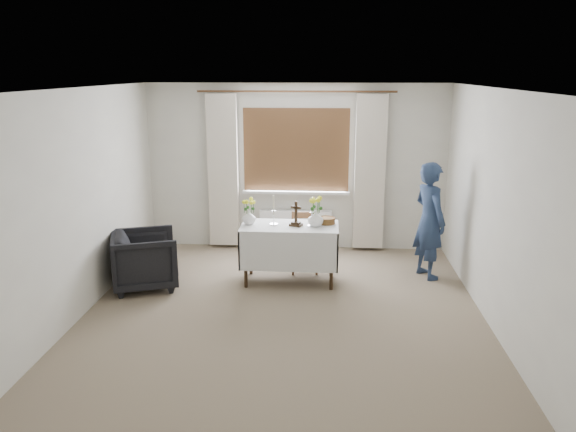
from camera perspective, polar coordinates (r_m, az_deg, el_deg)
The scene contains 12 objects.
ground at distance 6.47m, azimuth -0.47°, elevation -9.85°, with size 5.00×5.00×0.00m, color #7C6F56.
altar_table at distance 7.26m, azimuth 0.17°, elevation -3.86°, with size 1.24×0.64×0.76m, color white.
wooden_chair at distance 7.64m, azimuth 1.69°, elevation -2.74°, with size 0.37×0.37×0.81m, color brown, non-canonical shape.
armchair at distance 7.32m, azimuth -14.30°, elevation -4.33°, with size 0.77×0.79×0.72m, color black.
person at distance 7.57m, azimuth 14.18°, elevation -0.44°, with size 0.56×0.37×1.55m, color navy.
radiator at distance 8.64m, azimuth 0.78°, elevation -1.37°, with size 1.10×0.10×0.60m, color white.
wooden_cross at distance 7.08m, azimuth 0.82°, elevation 0.24°, with size 0.15×0.11×0.32m, color black, non-canonical shape.
candlestick_left at distance 7.13m, azimuth -1.47°, elevation 0.60°, with size 0.11×0.11×0.38m, color white, non-canonical shape.
candlestick_right at distance 7.06m, azimuth 2.44°, elevation 0.43°, with size 0.11×0.11×0.38m, color white, non-canonical shape.
flower_vase_left at distance 7.20m, azimuth -3.98°, elevation -0.13°, with size 0.17×0.17×0.18m, color white.
flower_vase_right at distance 7.09m, azimuth 2.81°, elevation -0.24°, with size 0.20×0.20×0.21m, color white.
wicker_basket at distance 7.24m, azimuth 3.94°, elevation -0.46°, with size 0.22×0.22×0.08m, color brown.
Camera 1 is at (0.47, -5.87, 2.69)m, focal length 35.00 mm.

